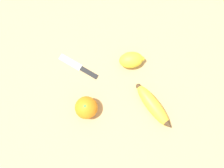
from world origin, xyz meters
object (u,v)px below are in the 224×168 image
(banana, at_px, (154,106))
(paring_knife, at_px, (80,67))
(lemon, at_px, (131,60))
(orange, at_px, (86,108))

(banana, distance_m, paring_knife, 0.28)
(lemon, distance_m, paring_knife, 0.18)
(banana, height_order, lemon, lemon)
(lemon, bearing_deg, orange, -165.12)
(orange, xyz_separation_m, paring_knife, (0.05, 0.14, -0.03))
(lemon, height_order, paring_knife, lemon)
(lemon, bearing_deg, banana, -99.20)
(banana, bearing_deg, orange, -123.42)
(paring_knife, bearing_deg, banana, -88.69)
(banana, height_order, orange, orange)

